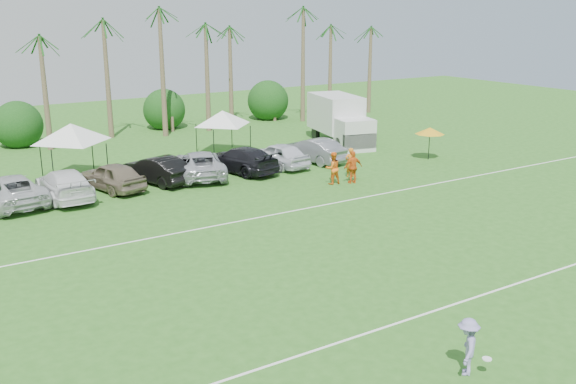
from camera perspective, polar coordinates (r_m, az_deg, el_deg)
ground at (r=21.01m, az=15.54°, el=-12.63°), size 120.00×120.00×0.00m
field_lines at (r=26.43m, az=2.68°, el=-5.93°), size 80.00×12.10×0.01m
palm_tree_4 at (r=51.14m, az=-21.28°, el=12.22°), size 2.40×2.40×8.90m
palm_tree_5 at (r=52.05m, az=-16.96°, el=13.61°), size 2.40×2.40×9.90m
palm_tree_6 at (r=53.26m, az=-12.77°, el=14.86°), size 2.40×2.40×10.90m
palm_tree_7 at (r=54.74m, az=-8.73°, el=15.97°), size 2.40×2.40×11.90m
palm_tree_8 at (r=56.99m, az=-3.89°, el=13.50°), size 2.40×2.40×8.90m
palm_tree_9 at (r=59.51m, az=0.47°, el=14.47°), size 2.40×2.40×9.90m
palm_tree_10 at (r=62.33m, az=4.49°, el=15.28°), size 2.40×2.40×10.90m
palm_tree_11 at (r=64.79m, az=7.46°, el=15.98°), size 2.40×2.40×11.90m
bush_tree_1 at (r=52.34m, az=-23.03°, el=5.81°), size 4.00×4.00×4.00m
bush_tree_2 at (r=55.48m, az=-10.70°, el=7.30°), size 4.00×4.00×4.00m
bush_tree_3 at (r=59.83m, az=-1.70°, el=8.18°), size 4.00×4.00×4.00m
sideline_player_a at (r=39.13m, az=5.56°, el=2.63°), size 0.76×0.63×1.80m
sideline_player_b at (r=37.41m, az=4.00°, el=2.13°), size 1.02×0.84×1.90m
sideline_player_c at (r=37.68m, az=5.81°, el=2.21°), size 1.20×0.68×1.93m
box_truck at (r=48.83m, az=4.66°, el=6.53°), size 4.03×7.36×3.59m
canopy_tent_left at (r=40.32m, az=-18.78°, el=5.79°), size 4.81×4.81×3.89m
canopy_tent_right at (r=45.39m, az=-5.86°, el=7.22°), size 4.38×4.38×3.55m
market_umbrella at (r=44.37m, az=12.51°, el=5.33°), size 1.98×1.98×2.21m
frisbee_player at (r=18.94m, az=15.67°, el=-13.10°), size 1.22×1.18×1.67m
parked_car_2 at (r=36.32m, az=-23.52°, el=0.16°), size 3.35×6.04×1.60m
parked_car_3 at (r=36.46m, az=-19.25°, el=0.65°), size 2.26×5.52×1.60m
parked_car_4 at (r=37.43m, az=-15.36°, el=1.36°), size 3.03×5.02×1.60m
parked_car_5 at (r=38.40m, az=-11.57°, el=1.97°), size 3.03×5.14×1.60m
parked_car_6 at (r=39.31m, az=-7.83°, el=2.47°), size 4.26×6.29×1.60m
parked_car_7 at (r=40.26m, az=-4.18°, el=2.90°), size 3.33×5.86×1.60m
parked_car_8 at (r=41.48m, az=-0.80°, el=3.32°), size 2.46×4.89×1.60m
parked_car_9 at (r=42.95m, az=2.27°, el=3.75°), size 2.54×5.08×1.60m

